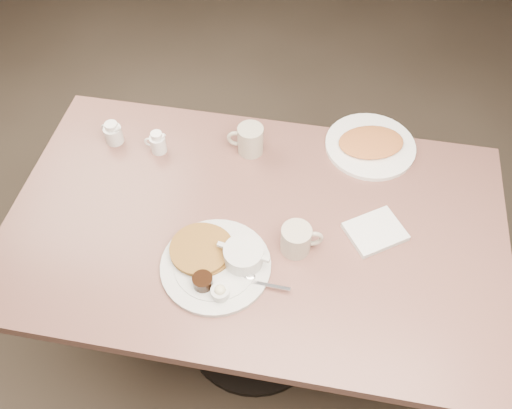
% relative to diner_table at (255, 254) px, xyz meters
% --- Properties ---
extents(room, '(7.04, 8.04, 2.84)m').
position_rel_diner_table_xyz_m(room, '(0.00, 0.00, 0.82)').
color(room, '#4C3F33').
rests_on(room, ground).
extents(diner_table, '(1.50, 0.90, 0.75)m').
position_rel_diner_table_xyz_m(diner_table, '(0.00, 0.00, 0.00)').
color(diner_table, '#84564C').
rests_on(diner_table, ground).
extents(main_plate, '(0.40, 0.36, 0.07)m').
position_rel_diner_table_xyz_m(main_plate, '(-0.07, -0.16, 0.19)').
color(main_plate, beige).
rests_on(main_plate, diner_table).
extents(coffee_mug_near, '(0.13, 0.11, 0.09)m').
position_rel_diner_table_xyz_m(coffee_mug_near, '(0.13, -0.06, 0.22)').
color(coffee_mug_near, '#B8AD9A').
rests_on(coffee_mug_near, diner_table).
extents(napkin, '(0.20, 0.20, 0.02)m').
position_rel_diner_table_xyz_m(napkin, '(0.36, 0.03, 0.18)').
color(napkin, silver).
rests_on(napkin, diner_table).
extents(coffee_mug_far, '(0.12, 0.09, 0.10)m').
position_rel_diner_table_xyz_m(coffee_mug_far, '(-0.07, 0.29, 0.22)').
color(coffee_mug_far, '#BAB19C').
rests_on(coffee_mug_far, diner_table).
extents(creamer_left, '(0.08, 0.07, 0.08)m').
position_rel_diner_table_xyz_m(creamer_left, '(-0.37, 0.24, 0.21)').
color(creamer_left, white).
rests_on(creamer_left, diner_table).
extents(creamer_right, '(0.09, 0.07, 0.08)m').
position_rel_diner_table_xyz_m(creamer_right, '(-0.53, 0.26, 0.21)').
color(creamer_right, silver).
rests_on(creamer_right, diner_table).
extents(hash_plate, '(0.38, 0.38, 0.04)m').
position_rel_diner_table_xyz_m(hash_plate, '(0.32, 0.38, 0.18)').
color(hash_plate, white).
rests_on(hash_plate, diner_table).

